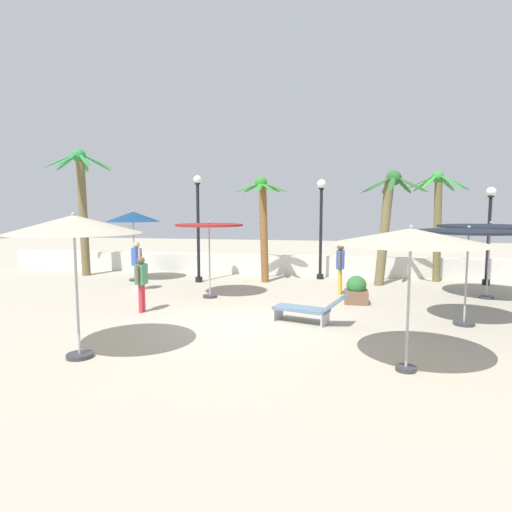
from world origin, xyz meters
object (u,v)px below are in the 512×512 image
Objects in this scene: planter at (356,291)px; palm_tree_1 at (437,212)px; patio_umbrella_0 at (411,237)px; palm_tree_2 at (82,198)px; patio_umbrella_5 at (133,217)px; guest_3 at (137,261)px; guest_0 at (340,263)px; patio_umbrella_2 at (490,228)px; patio_umbrella_1 at (74,226)px; lamp_post_0 at (321,218)px; patio_umbrella_3 at (209,230)px; guest_1 at (141,279)px; patio_umbrella_4 at (468,238)px; palm_tree_3 at (388,213)px; lamp_post_1 at (489,226)px; lounge_chair_0 at (310,308)px; palm_tree_0 at (263,215)px; lamp_post_2 at (198,222)px.

palm_tree_1 is at bearing 55.20° from planter.
patio_umbrella_0 is 0.51× the size of palm_tree_2.
guest_3 is at bearing -62.17° from patio_umbrella_5.
guest_3 is (-7.03, -0.58, 0.01)m from guest_0.
patio_umbrella_2 is 3.36m from palm_tree_1.
patio_umbrella_1 reaches higher than patio_umbrella_5.
lamp_post_0 reaches higher than patio_umbrella_1.
guest_1 is (-1.31, -2.29, -1.27)m from patio_umbrella_3.
guest_1 is 3.39m from guest_3.
patio_umbrella_2 is at bearing 20.10° from guest_1.
guest_0 is at bearing 131.49° from patio_umbrella_4.
palm_tree_3 reaches higher than patio_umbrella_2.
palm_tree_2 is 1.46× the size of lamp_post_1.
guest_0 is (10.78, -2.29, -2.28)m from palm_tree_2.
patio_umbrella_3 is at bearing 179.60° from planter.
patio_umbrella_5 is 11.90m from palm_tree_1.
lounge_chair_0 is (4.29, 3.36, -2.19)m from patio_umbrella_1.
lamp_post_0 is 2.32× the size of guest_3.
palm_tree_0 is 4.80× the size of planter.
lamp_post_2 reaches higher than planter.
lounge_chair_0 is (-6.22, -6.82, -1.82)m from lamp_post_1.
patio_umbrella_5 is (-9.16, 8.25, 0.11)m from patio_umbrella_0.
patio_umbrella_5 is 3.03m from palm_tree_2.
palm_tree_1 is at bearing 106.41° from patio_umbrella_2.
guest_3 is at bearing -164.73° from lamp_post_1.
lamp_post_1 is (0.81, 2.72, -0.04)m from patio_umbrella_2.
guest_0 is (0.76, 3.99, 0.65)m from lounge_chair_0.
palm_tree_2 is (-7.82, 0.34, 0.70)m from palm_tree_0.
guest_3 is (-6.25, -3.67, -1.43)m from lamp_post_0.
palm_tree_1 is 1.04× the size of lamp_post_2.
patio_umbrella_5 is at bearing -19.35° from palm_tree_2.
palm_tree_1 reaches higher than patio_umbrella_1.
lamp_post_1 is at bearing 66.12° from patio_umbrella_0.
palm_tree_3 reaches higher than lamp_post_0.
lamp_post_2 is at bearing 149.83° from patio_umbrella_4.
palm_tree_2 is at bearing -176.01° from palm_tree_1.
lounge_chair_0 is at bearing -171.65° from patio_umbrella_4.
palm_tree_3 reaches higher than planter.
patio_umbrella_0 is 9.01m from palm_tree_3.
lamp_post_1 is (9.62, 4.13, 0.01)m from patio_umbrella_3.
patio_umbrella_0 is 1.10× the size of patio_umbrella_3.
guest_0 is 7.05m from guest_3.
planter is (5.53, 6.01, -2.20)m from patio_umbrella_1.
patio_umbrella_2 is at bearing -33.53° from palm_tree_3.
lounge_chair_0 is at bearing -112.22° from palm_tree_3.
patio_umbrella_4 is at bearing -48.51° from guest_0.
palm_tree_0 is at bearing 146.76° from guest_0.
guest_1 is at bearing 175.16° from lounge_chair_0.
palm_tree_1 reaches higher than lamp_post_2.
guest_3 is at bearing -163.21° from palm_tree_3.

